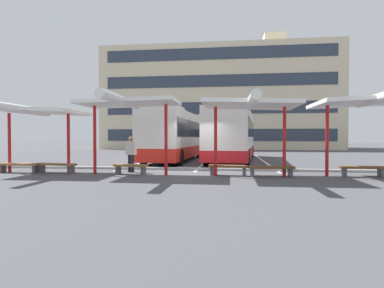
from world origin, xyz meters
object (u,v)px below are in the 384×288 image
Objects in this scene: coach_bus_1 at (233,136)px; bench_1 at (56,166)px; waiting_shelter_3 at (365,103)px; waiting_passenger_0 at (131,152)px; bench_2 at (131,167)px; bench_4 at (271,169)px; bench_5 at (362,169)px; waiting_shelter_2 at (250,106)px; coach_bus_0 at (176,137)px; waiting_shelter_1 at (128,104)px; waiting_shelter_0 at (35,112)px; bench_3 at (228,168)px; bench_0 at (19,165)px.

coach_bus_1 reaches higher than bench_1.
waiting_shelter_3 is 10.39m from waiting_passenger_0.
bench_2 is 0.82× the size of bench_4.
coach_bus_1 is at bearing 121.06° from bench_5.
waiting_shelter_2 reaches higher than bench_5.
coach_bus_0 is 8.76m from waiting_shelter_1.
bench_2 is 0.31× the size of waiting_shelter_3.
bench_5 is at bearing 2.03° from bench_2.
waiting_shelter_2 is (5.22, -0.30, 2.64)m from bench_2.
coach_bus_1 is 13.02m from waiting_shelter_0.
bench_4 is 1.09× the size of bench_5.
bench_5 is (9.89, 0.70, -2.75)m from waiting_shelter_1.
bench_3 and bench_5 have the same top height.
waiting_shelter_0 is at bearing -178.43° from bench_2.
bench_0 is 0.40× the size of waiting_shelter_3.
coach_bus_0 is 6.22× the size of bench_3.
coach_bus_0 is 12.32m from bench_5.
coach_bus_1 reaches higher than waiting_shelter_0.
bench_0 and bench_1 have the same top height.
bench_4 is at bearing -80.71° from coach_bus_1.
bench_1 is at bearing -179.64° from bench_3.
bench_1 is 1.24× the size of bench_2.
bench_4 is at bearing -173.00° from bench_5.
bench_0 is (-5.96, -8.29, -1.38)m from coach_bus_0.
waiting_shelter_2 is at bearing -2.68° from bench_1.
coach_bus_0 is 0.90× the size of coach_bus_1.
waiting_shelter_2 reaches higher than bench_1.
bench_3 is (9.71, 0.17, -0.01)m from bench_0.
bench_3 and bench_4 have the same top height.
coach_bus_1 is 10.62m from waiting_shelter_1.
waiting_shelter_3 is at bearing 0.42° from bench_0.
coach_bus_0 is 8.41m from bench_2.
bench_5 is at bearing -58.94° from coach_bus_1.
waiting_shelter_0 is 2.30× the size of bench_0.
coach_bus_1 is at bearing 42.39° from bench_0.
coach_bus_0 reaches higher than bench_0.
waiting_shelter_3 is at bearing 3.31° from bench_4.
waiting_shelter_1 is (-0.56, -8.63, 1.37)m from coach_bus_0.
bench_1 is 4.55m from waiting_shelter_1.
bench_1 is 1.12× the size of bench_3.
coach_bus_1 is 6.91× the size of bench_3.
bench_1 is 0.44× the size of waiting_shelter_1.
waiting_shelter_1 is 0.91× the size of waiting_shelter_2.
waiting_shelter_3 is 2.95× the size of waiting_passenger_0.
coach_bus_1 reaches higher than coach_bus_0.
waiting_shelter_0 is 14.39m from waiting_shelter_3.
waiting_shelter_3 is 2.73m from bench_5.
bench_1 is 0.39× the size of waiting_shelter_2.
waiting_shelter_3 is at bearing -4.17° from waiting_passenger_0.
bench_4 is at bearing 11.69° from waiting_shelter_2.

